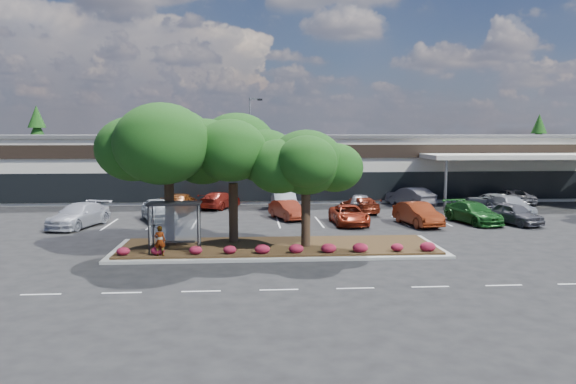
{
  "coord_description": "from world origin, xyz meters",
  "views": [
    {
      "loc": [
        -3.62,
        -26.63,
        6.47
      ],
      "look_at": [
        -1.04,
        9.91,
        2.6
      ],
      "focal_mm": 35.0,
      "sensor_mm": 36.0,
      "label": 1
    }
  ],
  "objects": [
    {
      "name": "ground",
      "position": [
        0.0,
        0.0,
        0.0
      ],
      "size": [
        160.0,
        160.0,
        0.0
      ],
      "primitive_type": "plane",
      "color": "black",
      "rests_on": "ground"
    },
    {
      "name": "car_0",
      "position": [
        -15.33,
        12.55,
        0.81
      ],
      "size": [
        3.78,
        5.99,
        1.62
      ],
      "primitive_type": "imported",
      "rotation": [
        0.0,
        0.0,
        -0.29
      ],
      "color": "silver",
      "rests_on": "ground"
    },
    {
      "name": "retail_store",
      "position": [
        0.06,
        33.91,
        3.15
      ],
      "size": [
        80.4,
        25.2,
        6.25
      ],
      "color": "silver",
      "rests_on": "ground"
    },
    {
      "name": "car_7",
      "position": [
        15.16,
        11.52,
        0.76
      ],
      "size": [
        3.12,
        4.78,
        1.51
      ],
      "primitive_type": "imported",
      "rotation": [
        0.0,
        0.0,
        0.33
      ],
      "color": "#4F4F55",
      "rests_on": "ground"
    },
    {
      "name": "car_1",
      "position": [
        -10.21,
        14.64,
        0.84
      ],
      "size": [
        3.58,
        5.33,
        1.69
      ],
      "primitive_type": "imported",
      "rotation": [
        0.0,
        0.0,
        0.35
      ],
      "color": "#B5BEC3",
      "rests_on": "ground"
    },
    {
      "name": "car_6",
      "position": [
        12.46,
        12.21,
        0.76
      ],
      "size": [
        3.25,
        5.57,
        1.52
      ],
      "primitive_type": "imported",
      "rotation": [
        0.0,
        0.0,
        0.23
      ],
      "color": "#1A571C",
      "rests_on": "ground"
    },
    {
      "name": "conifer_north_east",
      "position": [
        34.0,
        44.0,
        4.5
      ],
      "size": [
        3.96,
        3.96,
        9.0
      ],
      "primitive_type": "cone",
      "color": "#13340B",
      "rests_on": "ground"
    },
    {
      "name": "car_14",
      "position": [
        5.31,
        17.87,
        0.68
      ],
      "size": [
        3.0,
        5.0,
        1.36
      ],
      "primitive_type": "imported",
      "rotation": [
        0.0,
        0.0,
        3.39
      ],
      "color": "maroon",
      "rests_on": "ground"
    },
    {
      "name": "landscape_island",
      "position": [
        -2.0,
        4.0,
        0.12
      ],
      "size": [
        18.0,
        6.0,
        0.26
      ],
      "color": "#989893",
      "rests_on": "ground"
    },
    {
      "name": "car_8",
      "position": [
        17.03,
        15.91,
        0.74
      ],
      "size": [
        2.53,
        5.26,
        1.48
      ],
      "primitive_type": "imported",
      "rotation": [
        0.0,
        0.0,
        0.09
      ],
      "color": "#9DA1A8",
      "rests_on": "ground"
    },
    {
      "name": "light_pole",
      "position": [
        -3.37,
        25.8,
        4.31
      ],
      "size": [
        1.38,
        0.88,
        9.74
      ],
      "rotation": [
        0.0,
        0.0,
        -0.43
      ],
      "color": "#989893",
      "rests_on": "ground"
    },
    {
      "name": "car_5",
      "position": [
        8.21,
        11.6,
        0.8
      ],
      "size": [
        2.53,
        5.1,
        1.61
      ],
      "primitive_type": "imported",
      "rotation": [
        0.0,
        0.0,
        0.17
      ],
      "color": "maroon",
      "rests_on": "ground"
    },
    {
      "name": "island_tree_mid",
      "position": [
        -4.5,
        5.2,
        3.92
      ],
      "size": [
        6.6,
        6.6,
        7.32
      ],
      "primitive_type": null,
      "color": "#13340B",
      "rests_on": "landscape_island"
    },
    {
      "name": "car_13",
      "position": [
        5.5,
        18.37,
        0.79
      ],
      "size": [
        2.84,
        4.91,
        1.57
      ],
      "primitive_type": "imported",
      "rotation": [
        0.0,
        0.0,
        2.92
      ],
      "color": "slate",
      "rests_on": "ground"
    },
    {
      "name": "car_16",
      "position": [
        16.84,
        19.15,
        0.7
      ],
      "size": [
        3.94,
        5.53,
        1.4
      ],
      "primitive_type": "imported",
      "rotation": [
        0.0,
        0.0,
        3.5
      ],
      "color": "#A9AEB5",
      "rests_on": "ground"
    },
    {
      "name": "lane_markings",
      "position": [
        -0.14,
        10.42,
        0.01
      ],
      "size": [
        33.12,
        20.06,
        0.01
      ],
      "color": "silver",
      "rests_on": "ground"
    },
    {
      "name": "car_12",
      "position": [
        -0.77,
        19.34,
        0.83
      ],
      "size": [
        1.96,
        5.11,
        1.66
      ],
      "primitive_type": "imported",
      "rotation": [
        0.0,
        0.0,
        3.18
      ],
      "color": "#9B9FA7",
      "rests_on": "ground"
    },
    {
      "name": "person_waiting",
      "position": [
        -8.13,
        1.7,
        1.03
      ],
      "size": [
        0.58,
        0.39,
        1.54
      ],
      "primitive_type": "imported",
      "rotation": [
        0.0,
        0.0,
        3.1
      ],
      "color": "#594C47",
      "rests_on": "landscape_island"
    },
    {
      "name": "shrub_row",
      "position": [
        -2.0,
        1.9,
        0.51
      ],
      "size": [
        17.0,
        0.8,
        0.5
      ],
      "primitive_type": null,
      "color": "maroon",
      "rests_on": "landscape_island"
    },
    {
      "name": "car_10",
      "position": [
        -6.09,
        21.59,
        0.71
      ],
      "size": [
        3.85,
        5.31,
        1.43
      ],
      "primitive_type": "imported",
      "rotation": [
        0.0,
        0.0,
        2.72
      ],
      "color": "maroon",
      "rests_on": "ground"
    },
    {
      "name": "bus_shelter",
      "position": [
        -7.5,
        2.95,
        2.31
      ],
      "size": [
        2.75,
        1.55,
        2.59
      ],
      "color": "black",
      "rests_on": "landscape_island"
    },
    {
      "name": "island_tree_west",
      "position": [
        -8.0,
        4.5,
        4.21
      ],
      "size": [
        7.2,
        7.2,
        7.89
      ],
      "primitive_type": null,
      "color": "#13340B",
      "rests_on": "landscape_island"
    },
    {
      "name": "car_15",
      "position": [
        10.68,
        21.93,
        0.84
      ],
      "size": [
        3.66,
        5.39,
        1.68
      ],
      "primitive_type": "imported",
      "rotation": [
        0.0,
        0.0,
        3.55
      ],
      "color": "#5A5961",
      "rests_on": "ground"
    },
    {
      "name": "car_4",
      "position": [
        3.46,
        12.29,
        0.68
      ],
      "size": [
        2.39,
        4.97,
        1.36
      ],
      "primitive_type": "imported",
      "rotation": [
        0.0,
        0.0,
        0.03
      ],
      "color": "maroon",
      "rests_on": "ground"
    },
    {
      "name": "island_tree_east",
      "position": [
        -0.5,
        3.7,
        3.51
      ],
      "size": [
        5.8,
        5.8,
        6.5
      ],
      "primitive_type": null,
      "color": "#13340B",
      "rests_on": "landscape_island"
    },
    {
      "name": "car_9",
      "position": [
        -9.21,
        19.25,
        0.79
      ],
      "size": [
        2.73,
        5.61,
        1.57
      ],
      "primitive_type": "imported",
      "rotation": [
        0.0,
        0.0,
        3.04
      ],
      "color": "#632D0D",
      "rests_on": "ground"
    },
    {
      "name": "car_17",
      "position": [
        19.61,
        21.64,
        0.75
      ],
      "size": [
        3.02,
        5.6,
        1.49
      ],
      "primitive_type": "imported",
      "rotation": [
        0.0,
        0.0,
        3.25
      ],
      "color": "#595860",
      "rests_on": "ground"
    },
    {
      "name": "car_3",
      "position": [
        -0.72,
        15.05,
        0.7
      ],
      "size": [
        2.83,
        4.51,
        1.4
      ],
      "primitive_type": "imported",
      "rotation": [
        0.0,
        0.0,
        0.34
      ],
      "color": "maroon",
      "rests_on": "ground"
    },
    {
      "name": "conifer_north_west",
      "position": [
        -30.0,
        46.0,
        5.0
      ],
      "size": [
        4.4,
        4.4,
        10.0
      ],
      "primitive_type": "cone",
      "color": "#13340B",
      "rests_on": "ground"
    }
  ]
}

